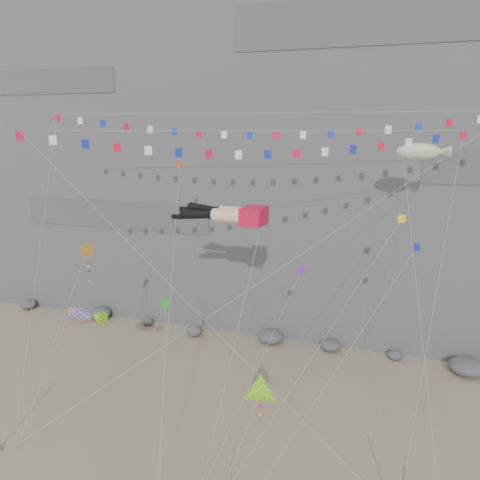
{
  "coord_description": "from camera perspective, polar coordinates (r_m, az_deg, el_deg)",
  "views": [
    {
      "loc": [
        10.13,
        -25.76,
        21.21
      ],
      "look_at": [
        -0.79,
        9.0,
        12.47
      ],
      "focal_mm": 35.0,
      "sensor_mm": 36.0,
      "label": 1
    }
  ],
  "objects": [
    {
      "name": "ground",
      "position": [
        34.87,
        -3.5,
        -24.0
      ],
      "size": [
        120.0,
        120.0,
        0.0
      ],
      "primitive_type": "plane",
      "color": "gray",
      "rests_on": "ground"
    },
    {
      "name": "cliff",
      "position": [
        58.76,
        7.82,
        17.08
      ],
      "size": [
        80.0,
        28.0,
        50.0
      ],
      "primitive_type": "cube",
      "color": "slate",
      "rests_on": "ground"
    },
    {
      "name": "talus_boulders",
      "position": [
        48.53,
        3.8,
        -11.66
      ],
      "size": [
        60.0,
        3.0,
        1.2
      ],
      "primitive_type": null,
      "color": "#59595E",
      "rests_on": "ground"
    },
    {
      "name": "legs_kite",
      "position": [
        33.17,
        -1.4,
        3.16
      ],
      "size": [
        6.98,
        14.64,
        20.14
      ],
      "rotation": [
        0.0,
        0.0,
        -0.07
      ],
      "color": "red",
      "rests_on": "ground"
    },
    {
      "name": "flag_banner_upper",
      "position": [
        36.01,
        2.8,
        15.2
      ],
      "size": [
        33.92,
        14.85,
        29.32
      ],
      "color": "red",
      "rests_on": "ground"
    },
    {
      "name": "flag_banner_lower",
      "position": [
        30.04,
        1.66,
        13.09
      ],
      "size": [
        25.65,
        11.5,
        23.96
      ],
      "color": "red",
      "rests_on": "ground"
    },
    {
      "name": "harlequin_kite",
      "position": [
        36.24,
        -18.17,
        -1.26
      ],
      "size": [
        3.34,
        7.04,
        13.98
      ],
      "color": "red",
      "rests_on": "ground"
    },
    {
      "name": "fish_windsock",
      "position": [
        35.23,
        -18.94,
        -8.6
      ],
      "size": [
        4.61,
        5.37,
        9.81
      ],
      "color": "orange",
      "rests_on": "ground"
    },
    {
      "name": "delta_kite",
      "position": [
        27.57,
        2.45,
        -18.2
      ],
      "size": [
        3.07,
        5.86,
        8.87
      ],
      "color": "yellow",
      "rests_on": "ground"
    },
    {
      "name": "blimp_windsock",
      "position": [
        37.51,
        20.94,
        9.99
      ],
      "size": [
        4.23,
        15.41,
        24.47
      ],
      "color": "beige",
      "rests_on": "ground"
    },
    {
      "name": "small_kite_a",
      "position": [
        38.69,
        -7.43,
        8.36
      ],
      "size": [
        5.48,
        15.87,
        24.27
      ],
      "color": "#FF5015",
      "rests_on": "ground"
    },
    {
      "name": "small_kite_b",
      "position": [
        33.18,
        7.33,
        -4.02
      ],
      "size": [
        4.56,
        11.76,
        16.39
      ],
      "color": "purple",
      "rests_on": "ground"
    },
    {
      "name": "small_kite_c",
      "position": [
        31.36,
        -9.07,
        -7.96
      ],
      "size": [
        2.99,
        7.11,
        12.09
      ],
      "color": "green",
      "rests_on": "ground"
    },
    {
      "name": "small_kite_d",
      "position": [
        34.4,
        18.8,
        1.98
      ],
      "size": [
        10.25,
        16.23,
        23.62
      ],
      "color": "yellow",
      "rests_on": "ground"
    },
    {
      "name": "small_kite_e",
      "position": [
        31.25,
        20.39,
        -1.4
      ],
      "size": [
        9.26,
        10.35,
        19.0
      ],
      "color": "#122A9F",
      "rests_on": "ground"
    }
  ]
}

